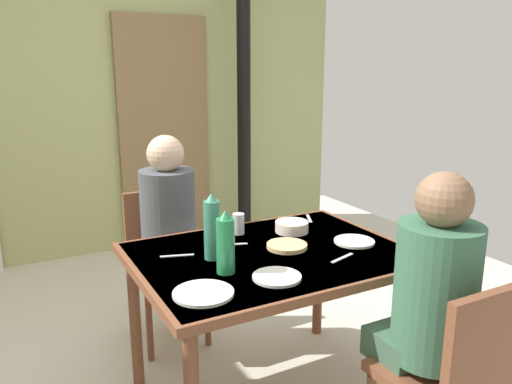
{
  "coord_description": "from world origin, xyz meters",
  "views": [
    {
      "loc": [
        -0.7,
        -2.09,
        1.57
      ],
      "look_at": [
        0.37,
        -0.07,
        1.0
      ],
      "focal_mm": 35.16,
      "sensor_mm": 36.0,
      "label": 1
    }
  ],
  "objects_px": {
    "dining_table": "(271,268)",
    "chair_near_diner": "(456,376)",
    "water_bottle_green_far": "(225,244)",
    "person_far_diner": "(169,215)",
    "water_bottle_green_near": "(212,228)",
    "chair_far_diner": "(163,256)",
    "serving_bowl_center": "(292,227)",
    "person_near_diner": "(433,288)"
  },
  "relations": [
    {
      "from": "person_far_diner",
      "to": "chair_far_diner",
      "type": "bearing_deg",
      "value": -90.0
    },
    {
      "from": "person_far_diner",
      "to": "water_bottle_green_near",
      "type": "height_order",
      "value": "person_far_diner"
    },
    {
      "from": "person_near_diner",
      "to": "water_bottle_green_near",
      "type": "xyz_separation_m",
      "value": [
        -0.56,
        0.73,
        0.11
      ]
    },
    {
      "from": "person_near_diner",
      "to": "serving_bowl_center",
      "type": "height_order",
      "value": "person_near_diner"
    },
    {
      "from": "water_bottle_green_far",
      "to": "serving_bowl_center",
      "type": "bearing_deg",
      "value": 31.7
    },
    {
      "from": "person_far_diner",
      "to": "dining_table",
      "type": "bearing_deg",
      "value": 110.96
    },
    {
      "from": "person_near_diner",
      "to": "chair_near_diner",
      "type": "bearing_deg",
      "value": -90.0
    },
    {
      "from": "dining_table",
      "to": "water_bottle_green_far",
      "type": "xyz_separation_m",
      "value": [
        -0.28,
        -0.12,
        0.2
      ]
    },
    {
      "from": "dining_table",
      "to": "person_near_diner",
      "type": "bearing_deg",
      "value": -66.64
    },
    {
      "from": "water_bottle_green_near",
      "to": "serving_bowl_center",
      "type": "bearing_deg",
      "value": 16.5
    },
    {
      "from": "chair_far_diner",
      "to": "water_bottle_green_far",
      "type": "bearing_deg",
      "value": 88.63
    },
    {
      "from": "chair_far_diner",
      "to": "person_far_diner",
      "type": "height_order",
      "value": "person_far_diner"
    },
    {
      "from": "dining_table",
      "to": "person_near_diner",
      "type": "xyz_separation_m",
      "value": [
        0.29,
        -0.68,
        0.11
      ]
    },
    {
      "from": "water_bottle_green_near",
      "to": "dining_table",
      "type": "bearing_deg",
      "value": -11.43
    },
    {
      "from": "dining_table",
      "to": "chair_far_diner",
      "type": "height_order",
      "value": "chair_far_diner"
    },
    {
      "from": "dining_table",
      "to": "serving_bowl_center",
      "type": "bearing_deg",
      "value": 40.79
    },
    {
      "from": "person_far_diner",
      "to": "serving_bowl_center",
      "type": "bearing_deg",
      "value": 136.3
    },
    {
      "from": "chair_far_diner",
      "to": "person_far_diner",
      "type": "bearing_deg",
      "value": 90.0
    },
    {
      "from": "chair_near_diner",
      "to": "chair_far_diner",
      "type": "relative_size",
      "value": 1.0
    },
    {
      "from": "chair_far_diner",
      "to": "serving_bowl_center",
      "type": "bearing_deg",
      "value": 129.1
    },
    {
      "from": "person_far_diner",
      "to": "water_bottle_green_near",
      "type": "bearing_deg",
      "value": 89.17
    },
    {
      "from": "dining_table",
      "to": "water_bottle_green_near",
      "type": "distance_m",
      "value": 0.35
    },
    {
      "from": "water_bottle_green_far",
      "to": "serving_bowl_center",
      "type": "distance_m",
      "value": 0.62
    },
    {
      "from": "chair_near_diner",
      "to": "water_bottle_green_far",
      "type": "relative_size",
      "value": 3.28
    },
    {
      "from": "dining_table",
      "to": "water_bottle_green_far",
      "type": "distance_m",
      "value": 0.37
    },
    {
      "from": "water_bottle_green_far",
      "to": "chair_near_diner",
      "type": "bearing_deg",
      "value": -50.53
    },
    {
      "from": "chair_near_diner",
      "to": "chair_far_diner",
      "type": "bearing_deg",
      "value": 108.74
    },
    {
      "from": "chair_near_diner",
      "to": "person_far_diner",
      "type": "relative_size",
      "value": 1.13
    },
    {
      "from": "chair_near_diner",
      "to": "water_bottle_green_near",
      "type": "distance_m",
      "value": 1.11
    },
    {
      "from": "dining_table",
      "to": "chair_near_diner",
      "type": "relative_size",
      "value": 1.42
    },
    {
      "from": "person_far_diner",
      "to": "water_bottle_green_far",
      "type": "height_order",
      "value": "person_far_diner"
    },
    {
      "from": "dining_table",
      "to": "chair_near_diner",
      "type": "bearing_deg",
      "value": -70.22
    },
    {
      "from": "chair_far_diner",
      "to": "person_near_diner",
      "type": "distance_m",
      "value": 1.62
    },
    {
      "from": "person_near_diner",
      "to": "water_bottle_green_far",
      "type": "bearing_deg",
      "value": 135.67
    },
    {
      "from": "person_near_diner",
      "to": "person_far_diner",
      "type": "bearing_deg",
      "value": 112.17
    },
    {
      "from": "chair_far_diner",
      "to": "serving_bowl_center",
      "type": "xyz_separation_m",
      "value": [
        0.5,
        -0.61,
        0.28
      ]
    },
    {
      "from": "chair_near_diner",
      "to": "person_near_diner",
      "type": "height_order",
      "value": "person_near_diner"
    },
    {
      "from": "chair_far_diner",
      "to": "water_bottle_green_near",
      "type": "distance_m",
      "value": 0.85
    },
    {
      "from": "dining_table",
      "to": "chair_far_diner",
      "type": "relative_size",
      "value": 1.42
    },
    {
      "from": "person_far_diner",
      "to": "water_bottle_green_far",
      "type": "bearing_deg",
      "value": 88.39
    },
    {
      "from": "chair_near_diner",
      "to": "water_bottle_green_near",
      "type": "height_order",
      "value": "water_bottle_green_near"
    },
    {
      "from": "chair_near_diner",
      "to": "dining_table",
      "type": "bearing_deg",
      "value": 109.78
    }
  ]
}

